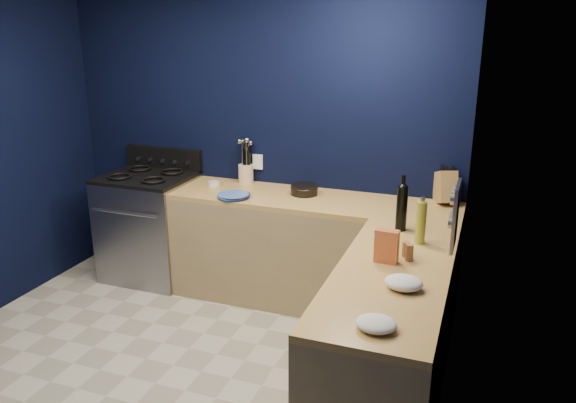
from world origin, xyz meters
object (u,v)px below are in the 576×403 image
at_px(plate_stack, 233,196).
at_px(knife_block, 445,187).
at_px(utensil_crock, 246,174).
at_px(crouton_bag, 387,246).
at_px(gas_range, 150,228).

height_order(plate_stack, knife_block, knife_block).
distance_m(utensil_crock, crouton_bag, 1.94).
bearing_deg(gas_range, crouton_bag, -23.83).
bearing_deg(utensil_crock, gas_range, -163.15).
relative_size(utensil_crock, crouton_bag, 0.81).
height_order(gas_range, crouton_bag, crouton_bag).
bearing_deg(utensil_crock, knife_block, 0.50).
bearing_deg(gas_range, knife_block, 6.12).
relative_size(gas_range, knife_block, 3.78).
relative_size(utensil_crock, knife_block, 0.66).
bearing_deg(knife_block, plate_stack, 174.52).
xyz_separation_m(plate_stack, utensil_crock, (-0.09, 0.44, 0.06)).
distance_m(knife_block, crouton_bag, 1.31).
height_order(utensil_crock, crouton_bag, crouton_bag).
bearing_deg(plate_stack, utensil_crock, 101.09).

